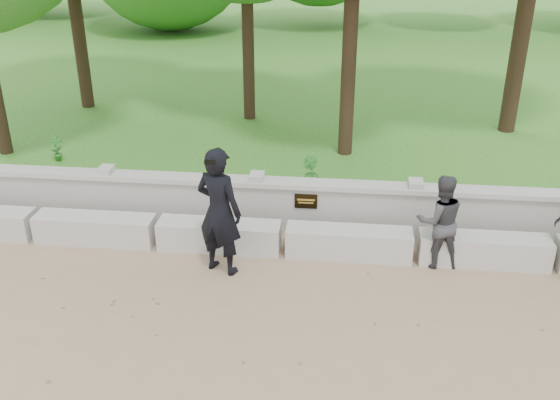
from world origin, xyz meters
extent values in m
plane|color=#927859|center=(0.00, 0.00, 0.00)|extent=(80.00, 80.00, 0.00)
cube|color=#286220|center=(0.00, 14.00, 0.12)|extent=(40.00, 22.00, 0.25)
cube|color=#B1AEA7|center=(-3.00, 1.90, 0.23)|extent=(1.90, 0.45, 0.45)
cube|color=#B1AEA7|center=(-1.00, 1.90, 0.23)|extent=(1.90, 0.45, 0.45)
cube|color=#B1AEA7|center=(1.00, 1.90, 0.23)|extent=(1.90, 0.45, 0.45)
cube|color=#B1AEA7|center=(3.00, 1.90, 0.23)|extent=(1.90, 0.45, 0.45)
cube|color=#A6A49D|center=(0.00, 2.60, 0.41)|extent=(12.50, 0.25, 0.82)
cube|color=#B1AEA7|center=(0.00, 2.60, 0.86)|extent=(12.50, 0.35, 0.08)
cube|color=black|center=(0.30, 2.46, 0.62)|extent=(0.36, 0.02, 0.24)
imported|color=black|center=(-0.84, 1.28, 0.96)|extent=(0.82, 0.69, 1.91)
cube|color=black|center=(-0.84, 0.89, 1.85)|extent=(0.14, 0.07, 0.07)
imported|color=#37383C|center=(2.30, 1.80, 0.72)|extent=(0.77, 0.64, 1.43)
cylinder|color=#382619|center=(-5.70, 8.32, 2.58)|extent=(0.32, 0.32, 4.66)
cylinder|color=#382619|center=(-1.45, 7.82, 2.28)|extent=(0.27, 0.27, 4.05)
cylinder|color=#382619|center=(0.87, 5.68, 2.37)|extent=(0.29, 0.29, 4.24)
cylinder|color=#382619|center=(4.49, 7.54, 2.93)|extent=(0.36, 0.36, 5.36)
imported|color=#2A6D25|center=(-4.82, 4.59, 0.51)|extent=(0.33, 0.30, 0.52)
imported|color=#2A6D25|center=(0.28, 3.85, 0.55)|extent=(0.41, 0.42, 0.59)
camera|label=1|loc=(0.89, -6.46, 4.83)|focal=40.00mm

